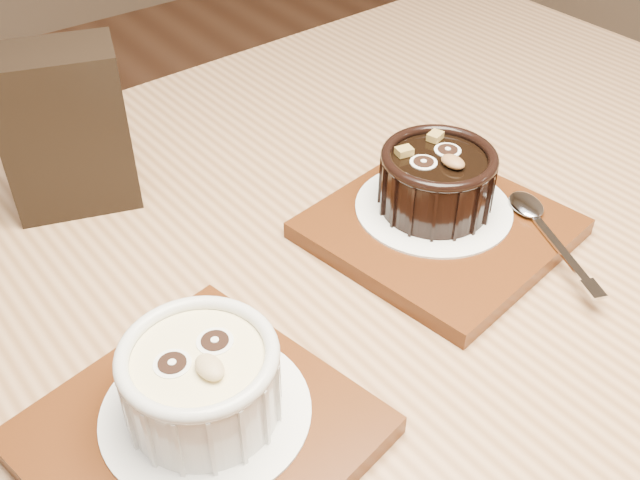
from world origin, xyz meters
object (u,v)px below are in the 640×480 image
Objects in this scene: table at (313,396)px; condiment_stand at (65,130)px; ramekin_white at (201,379)px; tray_right at (439,229)px; tray_left at (199,435)px; ramekin_dark at (437,178)px.

condiment_stand reaches higher than table.
table is at bearing 19.19° from ramekin_white.
condiment_stand is (-0.22, 0.22, 0.06)m from tray_right.
ramekin_white is at bearing 34.99° from tray_left.
condiment_stand reaches higher than tray_right.
table is 6.83× the size of tray_right.
tray_left is at bearing -166.54° from tray_right.
ramekin_dark reaches higher than table.
tray_right is (0.25, 0.06, -0.04)m from ramekin_white.
table is 8.79× the size of condiment_stand.
ramekin_dark is 0.67× the size of condiment_stand.
tray_left is at bearing -146.32° from ramekin_white.
tray_right is at bearing 11.17° from ramekin_white.
table is 0.20m from ramekin_dark.
ramekin_white is at bearing -167.96° from ramekin_dark.
table is at bearing -174.25° from tray_right.
ramekin_white is 0.28m from condiment_stand.
ramekin_white is 0.53× the size of tray_right.
tray_left reaches higher than table.
tray_left is 0.04m from ramekin_white.
tray_left is 1.89× the size of ramekin_white.
ramekin_white is 1.02× the size of ramekin_dark.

